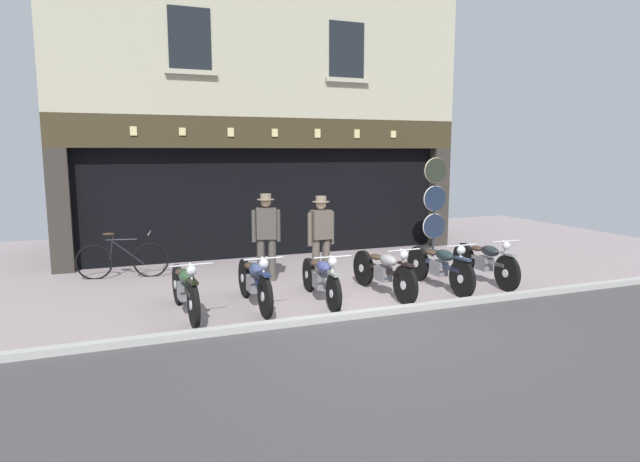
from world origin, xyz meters
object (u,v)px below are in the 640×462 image
motorcycle_center (384,271)px  advert_board_near (215,181)px  salesman_left (266,233)px  leaning_bicycle (122,259)px  motorcycle_center_left (321,277)px  shopkeeper_center (321,235)px  motorcycle_left (255,281)px  motorcycle_center_right (439,266)px  tyre_sign_pole (435,200)px  advert_board_far (170,181)px  motorcycle_far_left (185,288)px  motorcycle_right (485,261)px

motorcycle_center → advert_board_near: advert_board_near is taller
salesman_left → motorcycle_center: bearing=144.4°
salesman_left → leaning_bicycle: 2.99m
salesman_left → motorcycle_center_left: bearing=116.1°
shopkeeper_center → motorcycle_left: bearing=28.8°
salesman_left → leaning_bicycle: size_ratio=0.97×
motorcycle_center_right → shopkeeper_center: 2.29m
tyre_sign_pole → salesman_left: bearing=-168.2°
salesman_left → advert_board_far: 3.07m
shopkeeper_center → advert_board_near: 3.51m
tyre_sign_pole → advert_board_near: tyre_sign_pole is taller
advert_board_near → advert_board_far: bearing=-180.0°
motorcycle_far_left → advert_board_near: advert_board_near is taller
motorcycle_far_left → salesman_left: (1.79, 1.72, 0.52)m
motorcycle_center → advert_board_far: size_ratio=2.22×
motorcycle_right → shopkeeper_center: (-2.95, 1.15, 0.50)m
motorcycle_left → motorcycle_center_right: (3.49, -0.09, 0.00)m
advert_board_far → motorcycle_right: bearing=-37.9°
motorcycle_right → advert_board_near: advert_board_near is taller
motorcycle_left → leaning_bicycle: (-1.97, 2.95, -0.05)m
motorcycle_left → tyre_sign_pole: bearing=-153.4°
shopkeeper_center → motorcycle_right: bearing=152.9°
tyre_sign_pole → motorcycle_far_left: bearing=-157.0°
motorcycle_center_left → leaning_bicycle: size_ratio=1.12×
motorcycle_center_right → advert_board_near: 5.59m
motorcycle_center_right → advert_board_near: (-3.33, 4.26, 1.41)m
motorcycle_far_left → salesman_left: bearing=-139.1°
tyre_sign_pole → advert_board_near: (-4.94, 1.58, 0.47)m
motorcycle_center → advert_board_near: 4.99m
motorcycle_left → motorcycle_center: bearing=177.3°
motorcycle_far_left → motorcycle_center: (3.44, -0.05, 0.00)m
advert_board_near → motorcycle_right: bearing=-43.8°
motorcycle_center_left → leaning_bicycle: bearing=-40.6°
motorcycle_far_left → leaning_bicycle: bearing=-77.1°
motorcycle_center → salesman_left: bearing=-50.0°
motorcycle_center_left → leaning_bicycle: 4.34m
advert_board_near → advert_board_far: advert_board_far is taller
tyre_sign_pole → motorcycle_right: bearing=-101.8°
motorcycle_left → advert_board_near: size_ratio=2.05×
salesman_left → advert_board_far: bearing=-47.2°
motorcycle_center_right → motorcycle_left: bearing=-2.7°
salesman_left → shopkeeper_center: 1.08m
motorcycle_right → advert_board_far: 7.00m
motorcycle_far_left → leaning_bicycle: 3.12m
motorcycle_right → tyre_sign_pole: (0.55, 2.63, 0.95)m
motorcycle_far_left → shopkeeper_center: shopkeeper_center is taller
motorcycle_right → leaning_bicycle: (-6.52, 2.98, -0.05)m
advert_board_near → motorcycle_center_right: bearing=-52.0°
motorcycle_center → salesman_left: salesman_left is taller
tyre_sign_pole → leaning_bicycle: tyre_sign_pole is taller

